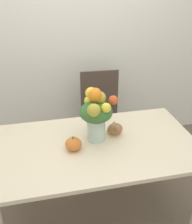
% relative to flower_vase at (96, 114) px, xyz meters
% --- Properties ---
extents(ground_plane, '(12.00, 12.00, 0.00)m').
position_rel_flower_vase_xyz_m(ground_plane, '(-0.02, -0.07, -0.94)').
color(ground_plane, brown).
extents(wall_back, '(8.00, 0.06, 2.70)m').
position_rel_flower_vase_xyz_m(wall_back, '(-0.02, 1.15, 0.41)').
color(wall_back, silver).
rests_on(wall_back, ground_plane).
extents(dining_table, '(1.50, 0.86, 0.72)m').
position_rel_flower_vase_xyz_m(dining_table, '(-0.02, -0.07, -0.30)').
color(dining_table, beige).
rests_on(dining_table, ground_plane).
extents(flower_vase, '(0.28, 0.28, 0.41)m').
position_rel_flower_vase_xyz_m(flower_vase, '(0.00, 0.00, 0.00)').
color(flower_vase, '#B2CCBC').
rests_on(flower_vase, dining_table).
extents(pumpkin, '(0.12, 0.12, 0.11)m').
position_rel_flower_vase_xyz_m(pumpkin, '(-0.19, -0.10, -0.17)').
color(pumpkin, orange).
rests_on(pumpkin, dining_table).
extents(turkey_figurine, '(0.12, 0.16, 0.10)m').
position_rel_flower_vase_xyz_m(turkey_figurine, '(0.16, 0.05, -0.17)').
color(turkey_figurine, '#936642').
rests_on(turkey_figurine, dining_table).
extents(dining_chair_near_window, '(0.44, 0.44, 0.96)m').
position_rel_flower_vase_xyz_m(dining_chair_near_window, '(0.22, 0.72, -0.45)').
color(dining_chair_near_window, '#47382D').
rests_on(dining_chair_near_window, ground_plane).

